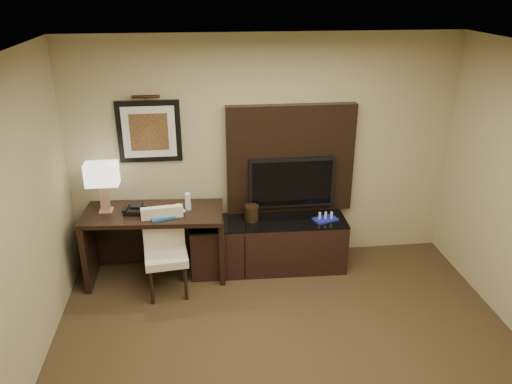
{
  "coord_description": "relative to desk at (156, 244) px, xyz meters",
  "views": [
    {
      "loc": [
        -0.74,
        -2.99,
        3.22
      ],
      "look_at": [
        -0.18,
        1.8,
        1.15
      ],
      "focal_mm": 35.0,
      "sensor_mm": 36.0,
      "label": 1
    }
  ],
  "objects": [
    {
      "name": "ceiling",
      "position": [
        1.3,
        -2.13,
        2.29
      ],
      "size": [
        4.5,
        5.0,
        0.01
      ],
      "primitive_type": "cube",
      "color": "silver",
      "rests_on": "wall_back"
    },
    {
      "name": "wall_back",
      "position": [
        1.3,
        0.37,
        0.94
      ],
      "size": [
        4.5,
        0.01,
        2.7
      ],
      "primitive_type": "cube",
      "color": "tan",
      "rests_on": "floor"
    },
    {
      "name": "desk",
      "position": [
        0.0,
        0.0,
        0.0
      ],
      "size": [
        1.59,
        0.77,
        0.83
      ],
      "primitive_type": "cube",
      "rotation": [
        0.0,
        0.0,
        -0.07
      ],
      "color": "black",
      "rests_on": "floor"
    },
    {
      "name": "credenza",
      "position": [
        1.31,
        0.02,
        -0.1
      ],
      "size": [
        1.83,
        0.55,
        0.62
      ],
      "primitive_type": "cube",
      "rotation": [
        0.0,
        0.0,
        -0.03
      ],
      "color": "black",
      "rests_on": "floor"
    },
    {
      "name": "tv_wall_panel",
      "position": [
        1.6,
        0.31,
        0.86
      ],
      "size": [
        1.5,
        0.12,
        1.3
      ],
      "primitive_type": "cube",
      "color": "black",
      "rests_on": "wall_back"
    },
    {
      "name": "tv",
      "position": [
        1.6,
        0.21,
        0.61
      ],
      "size": [
        1.0,
        0.08,
        0.6
      ],
      "primitive_type": "cube",
      "color": "black",
      "rests_on": "tv_wall_panel"
    },
    {
      "name": "artwork",
      "position": [
        0.0,
        0.35,
        1.24
      ],
      "size": [
        0.7,
        0.04,
        0.7
      ],
      "primitive_type": "cube",
      "color": "black",
      "rests_on": "wall_back"
    },
    {
      "name": "picture_light",
      "position": [
        0.0,
        0.31,
        1.64
      ],
      "size": [
        0.04,
        0.04,
        0.3
      ],
      "primitive_type": "cylinder",
      "color": "#412414",
      "rests_on": "wall_back"
    },
    {
      "name": "desk_chair",
      "position": [
        0.14,
        -0.37,
        0.05
      ],
      "size": [
        0.5,
        0.57,
        0.94
      ],
      "primitive_type": null,
      "rotation": [
        0.0,
        0.0,
        0.11
      ],
      "color": "beige",
      "rests_on": "floor"
    },
    {
      "name": "table_lamp",
      "position": [
        -0.52,
        0.07,
        0.68
      ],
      "size": [
        0.36,
        0.26,
        0.53
      ],
      "primitive_type": null,
      "rotation": [
        0.0,
        0.0,
        -0.26
      ],
      "color": "tan",
      "rests_on": "desk"
    },
    {
      "name": "desk_phone",
      "position": [
        -0.2,
        -0.01,
        0.46
      ],
      "size": [
        0.22,
        0.2,
        0.1
      ],
      "primitive_type": null,
      "rotation": [
        0.0,
        0.0,
        -0.13
      ],
      "color": "black",
      "rests_on": "desk"
    },
    {
      "name": "blue_folder",
      "position": [
        0.09,
        -0.08,
        0.42
      ],
      "size": [
        0.35,
        0.4,
        0.02
      ],
      "primitive_type": "cube",
      "rotation": [
        0.0,
        0.0,
        0.31
      ],
      "color": "#1A61AA",
      "rests_on": "desk"
    },
    {
      "name": "book",
      "position": [
        0.16,
        -0.03,
        0.53
      ],
      "size": [
        0.17,
        0.08,
        0.24
      ],
      "primitive_type": "imported",
      "rotation": [
        0.0,
        0.0,
        0.33
      ],
      "color": "#BBAE93",
      "rests_on": "desk"
    },
    {
      "name": "water_bottle",
      "position": [
        0.39,
        0.01,
        0.51
      ],
      "size": [
        0.07,
        0.07,
        0.2
      ],
      "primitive_type": "cylinder",
      "rotation": [
        0.0,
        0.0,
        0.06
      ],
      "color": "silver",
      "rests_on": "desk"
    },
    {
      "name": "ice_bucket",
      "position": [
        1.11,
        0.06,
        0.3
      ],
      "size": [
        0.18,
        0.18,
        0.19
      ],
      "primitive_type": "cylinder",
      "rotation": [
        0.0,
        0.0,
        -0.1
      ],
      "color": "black",
      "rests_on": "credenza"
    },
    {
      "name": "minibar_tray",
      "position": [
        1.97,
        -0.03,
        0.26
      ],
      "size": [
        0.31,
        0.24,
        0.1
      ],
      "primitive_type": null,
      "rotation": [
        0.0,
        0.0,
        0.34
      ],
      "color": "#1A21AE",
      "rests_on": "credenza"
    }
  ]
}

